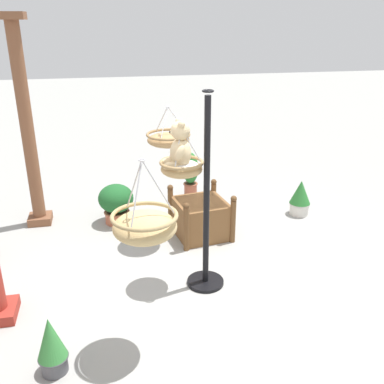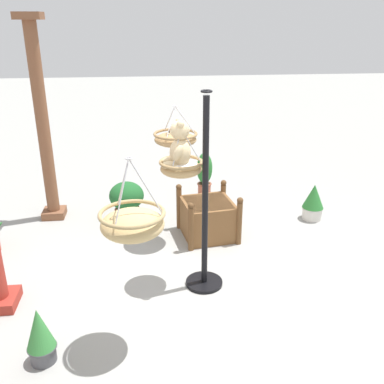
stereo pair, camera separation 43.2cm
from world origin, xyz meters
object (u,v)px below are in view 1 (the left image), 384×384
at_px(potted_plant_bushy_green, 190,174).
at_px(potted_plant_small_succulent, 300,198).
at_px(teddy_bear, 179,147).
at_px(hanging_basket_left_high, 145,225).
at_px(potted_plant_fern_front, 52,346).
at_px(display_pole_central, 206,232).
at_px(potted_plant_flowering_red, 116,202).
at_px(hanging_basket_right_low, 168,139).
at_px(greenhouse_pillar_left, 27,130).
at_px(hanging_basket_with_teddy, 182,167).
at_px(wooden_planter_box, 201,217).

relative_size(potted_plant_bushy_green, potted_plant_small_succulent, 1.39).
relative_size(teddy_bear, hanging_basket_left_high, 0.73).
bearing_deg(potted_plant_small_succulent, potted_plant_fern_front, 126.65).
relative_size(display_pole_central, potted_plant_flowering_red, 3.69).
xyz_separation_m(hanging_basket_right_low, potted_plant_small_succulent, (0.42, -2.18, -1.20)).
relative_size(greenhouse_pillar_left, potted_plant_bushy_green, 3.77).
height_order(display_pole_central, potted_plant_bushy_green, display_pole_central).
distance_m(display_pole_central, teddy_bear, 1.02).
bearing_deg(display_pole_central, greenhouse_pillar_left, 44.79).
relative_size(greenhouse_pillar_left, potted_plant_flowering_red, 4.90).
distance_m(hanging_basket_with_teddy, hanging_basket_left_high, 1.19).
xyz_separation_m(greenhouse_pillar_left, potted_plant_bushy_green, (0.58, -2.52, -1.05)).
bearing_deg(hanging_basket_left_high, potted_plant_bushy_green, -17.54).
distance_m(display_pole_central, hanging_basket_right_low, 1.45).
xyz_separation_m(hanging_basket_with_teddy, hanging_basket_left_high, (-1.06, 0.52, -0.14)).
bearing_deg(potted_plant_flowering_red, potted_plant_small_succulent, -95.94).
bearing_deg(hanging_basket_with_teddy, potted_plant_bushy_green, -13.70).
bearing_deg(potted_plant_flowering_red, display_pole_central, -153.34).
bearing_deg(hanging_basket_right_low, potted_plant_fern_front, 147.87).
xyz_separation_m(hanging_basket_right_low, greenhouse_pillar_left, (0.96, 1.90, -0.02)).
relative_size(greenhouse_pillar_left, wooden_planter_box, 3.45).
height_order(potted_plant_flowering_red, potted_plant_bushy_green, potted_plant_bushy_green).
relative_size(teddy_bear, greenhouse_pillar_left, 0.18).
xyz_separation_m(teddy_bear, potted_plant_fern_front, (-1.22, 1.38, -1.38)).
distance_m(hanging_basket_left_high, hanging_basket_right_low, 2.18).
height_order(wooden_planter_box, potted_plant_fern_front, wooden_planter_box).
relative_size(hanging_basket_left_high, potted_plant_flowering_red, 1.18).
bearing_deg(potted_plant_flowering_red, greenhouse_pillar_left, 78.35).
bearing_deg(potted_plant_fern_front, potted_plant_bushy_green, -28.12).
bearing_deg(potted_plant_small_succulent, display_pole_central, 129.53).
relative_size(wooden_planter_box, potted_plant_fern_front, 1.54).
relative_size(hanging_basket_with_teddy, greenhouse_pillar_left, 0.18).
height_order(hanging_basket_right_low, potted_plant_bushy_green, hanging_basket_right_low).
bearing_deg(potted_plant_bushy_green, potted_plant_small_succulent, -125.67).
xyz_separation_m(display_pole_central, potted_plant_bushy_green, (2.73, -0.38, -0.27)).
bearing_deg(potted_plant_fern_front, wooden_planter_box, -39.15).
bearing_deg(teddy_bear, potted_plant_bushy_green, -14.21).
relative_size(teddy_bear, potted_plant_bushy_green, 0.67).
bearing_deg(hanging_basket_right_low, potted_plant_bushy_green, -21.67).
xyz_separation_m(teddy_bear, potted_plant_bushy_green, (2.58, -0.65, -1.25)).
distance_m(display_pole_central, potted_plant_flowering_red, 2.17).
bearing_deg(wooden_planter_box, teddy_bear, 155.31).
xyz_separation_m(display_pole_central, wooden_planter_box, (1.23, -0.22, -0.41)).
height_order(teddy_bear, potted_plant_bushy_green, teddy_bear).
bearing_deg(display_pole_central, potted_plant_bushy_green, -7.91).
height_order(hanging_basket_with_teddy, hanging_basket_right_low, hanging_basket_right_low).
relative_size(hanging_basket_right_low, potted_plant_bushy_green, 0.72).
relative_size(teddy_bear, potted_plant_flowering_red, 0.87).
bearing_deg(potted_plant_small_succulent, hanging_basket_left_high, 132.82).
height_order(hanging_basket_with_teddy, potted_plant_bushy_green, hanging_basket_with_teddy).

